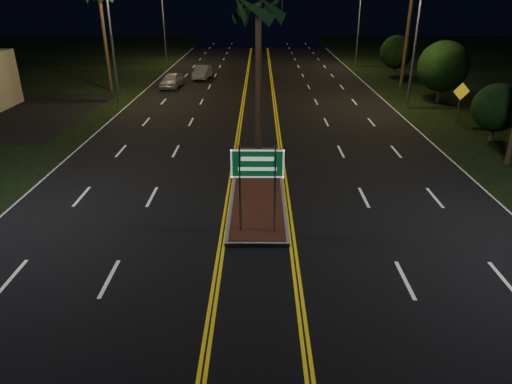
{
  "coord_description": "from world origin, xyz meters",
  "views": [
    {
      "loc": [
        0.07,
        -11.58,
        8.05
      ],
      "look_at": [
        -0.04,
        2.26,
        1.9
      ],
      "focal_mm": 32.0,
      "sensor_mm": 36.0,
      "label": 1
    }
  ],
  "objects_px": {
    "streetlight_left_mid": "(115,25)",
    "shrub_mid": "(443,66)",
    "streetlight_right_mid": "(412,27)",
    "streetlight_left_far": "(166,13)",
    "streetlight_right_far": "(356,14)",
    "car_far": "(202,71)",
    "car_near": "(172,79)",
    "highway_sign": "(257,172)",
    "shrub_far": "(397,52)",
    "palm_median": "(258,9)",
    "median_island": "(258,186)",
    "warning_sign": "(460,97)",
    "shrub_near": "(497,108)"
  },
  "relations": [
    {
      "from": "streetlight_left_mid",
      "to": "streetlight_right_mid",
      "type": "relative_size",
      "value": 1.0
    },
    {
      "from": "median_island",
      "to": "car_near",
      "type": "bearing_deg",
      "value": 109.05
    },
    {
      "from": "streetlight_left_mid",
      "to": "streetlight_right_far",
      "type": "height_order",
      "value": "same"
    },
    {
      "from": "streetlight_right_far",
      "to": "palm_median",
      "type": "distance_m",
      "value": 33.28
    },
    {
      "from": "streetlight_right_mid",
      "to": "car_far",
      "type": "distance_m",
      "value": 20.89
    },
    {
      "from": "highway_sign",
      "to": "shrub_far",
      "type": "bearing_deg",
      "value": 67.43
    },
    {
      "from": "highway_sign",
      "to": "car_near",
      "type": "xyz_separation_m",
      "value": [
        -7.82,
        26.85,
        -1.67
      ]
    },
    {
      "from": "median_island",
      "to": "car_far",
      "type": "height_order",
      "value": "car_far"
    },
    {
      "from": "streetlight_left_mid",
      "to": "warning_sign",
      "type": "relative_size",
      "value": 3.4
    },
    {
      "from": "car_near",
      "to": "car_far",
      "type": "height_order",
      "value": "car_near"
    },
    {
      "from": "shrub_mid",
      "to": "car_near",
      "type": "height_order",
      "value": "shrub_mid"
    },
    {
      "from": "car_near",
      "to": "highway_sign",
      "type": "bearing_deg",
      "value": -68.25
    },
    {
      "from": "streetlight_right_mid",
      "to": "streetlight_left_far",
      "type": "bearing_deg",
      "value": 133.97
    },
    {
      "from": "streetlight_right_mid",
      "to": "shrub_mid",
      "type": "bearing_deg",
      "value": 30.56
    },
    {
      "from": "streetlight_right_mid",
      "to": "shrub_near",
      "type": "relative_size",
      "value": 2.73
    },
    {
      "from": "median_island",
      "to": "warning_sign",
      "type": "xyz_separation_m",
      "value": [
        13.0,
        10.79,
        1.65
      ]
    },
    {
      "from": "streetlight_left_mid",
      "to": "shrub_mid",
      "type": "distance_m",
      "value": 24.79
    },
    {
      "from": "car_far",
      "to": "warning_sign",
      "type": "relative_size",
      "value": 1.62
    },
    {
      "from": "streetlight_left_far",
      "to": "palm_median",
      "type": "relative_size",
      "value": 1.08
    },
    {
      "from": "highway_sign",
      "to": "shrub_far",
      "type": "xyz_separation_m",
      "value": [
        13.8,
        33.2,
        -0.07
      ]
    },
    {
      "from": "median_island",
      "to": "warning_sign",
      "type": "height_order",
      "value": "warning_sign"
    },
    {
      "from": "median_island",
      "to": "streetlight_left_far",
      "type": "bearing_deg",
      "value": 106.0
    },
    {
      "from": "car_far",
      "to": "shrub_near",
      "type": "bearing_deg",
      "value": -40.93
    },
    {
      "from": "streetlight_left_mid",
      "to": "car_near",
      "type": "distance_m",
      "value": 7.99
    },
    {
      "from": "car_near",
      "to": "streetlight_right_far",
      "type": "bearing_deg",
      "value": 39.35
    },
    {
      "from": "warning_sign",
      "to": "streetlight_left_far",
      "type": "bearing_deg",
      "value": 124.38
    },
    {
      "from": "warning_sign",
      "to": "palm_median",
      "type": "bearing_deg",
      "value": -158.36
    },
    {
      "from": "streetlight_right_far",
      "to": "shrub_mid",
      "type": "height_order",
      "value": "streetlight_right_far"
    },
    {
      "from": "highway_sign",
      "to": "streetlight_right_mid",
      "type": "height_order",
      "value": "streetlight_right_mid"
    },
    {
      "from": "shrub_near",
      "to": "streetlight_right_far",
      "type": "bearing_deg",
      "value": 95.89
    },
    {
      "from": "streetlight_left_mid",
      "to": "shrub_mid",
      "type": "relative_size",
      "value": 1.95
    },
    {
      "from": "car_near",
      "to": "warning_sign",
      "type": "height_order",
      "value": "warning_sign"
    },
    {
      "from": "car_far",
      "to": "median_island",
      "type": "bearing_deg",
      "value": -72.69
    },
    {
      "from": "streetlight_right_far",
      "to": "palm_median",
      "type": "height_order",
      "value": "streetlight_right_far"
    },
    {
      "from": "streetlight_right_mid",
      "to": "streetlight_right_far",
      "type": "xyz_separation_m",
      "value": [
        0.0,
        20.0,
        0.0
      ]
    },
    {
      "from": "shrub_mid",
      "to": "car_far",
      "type": "height_order",
      "value": "shrub_mid"
    },
    {
      "from": "shrub_far",
      "to": "shrub_near",
      "type": "bearing_deg",
      "value": -90.78
    },
    {
      "from": "streetlight_right_far",
      "to": "car_far",
      "type": "height_order",
      "value": "streetlight_right_far"
    },
    {
      "from": "car_near",
      "to": "palm_median",
      "type": "bearing_deg",
      "value": -62.27
    },
    {
      "from": "highway_sign",
      "to": "shrub_mid",
      "type": "relative_size",
      "value": 0.69
    },
    {
      "from": "median_island",
      "to": "streetlight_right_far",
      "type": "bearing_deg",
      "value": 73.13
    },
    {
      "from": "median_island",
      "to": "streetlight_left_mid",
      "type": "relative_size",
      "value": 1.14
    },
    {
      "from": "highway_sign",
      "to": "streetlight_right_far",
      "type": "distance_m",
      "value": 40.74
    },
    {
      "from": "median_island",
      "to": "shrub_far",
      "type": "relative_size",
      "value": 2.59
    },
    {
      "from": "streetlight_right_far",
      "to": "car_far",
      "type": "bearing_deg",
      "value": -154.31
    },
    {
      "from": "streetlight_right_far",
      "to": "shrub_far",
      "type": "height_order",
      "value": "streetlight_right_far"
    },
    {
      "from": "streetlight_right_mid",
      "to": "car_far",
      "type": "height_order",
      "value": "streetlight_right_mid"
    },
    {
      "from": "palm_median",
      "to": "median_island",
      "type": "bearing_deg",
      "value": -90.0
    },
    {
      "from": "streetlight_left_far",
      "to": "car_near",
      "type": "xyz_separation_m",
      "value": [
        2.79,
        -14.36,
        -4.92
      ]
    },
    {
      "from": "shrub_far",
      "to": "car_near",
      "type": "xyz_separation_m",
      "value": [
        -21.62,
        -6.36,
        -1.6
      ]
    }
  ]
}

